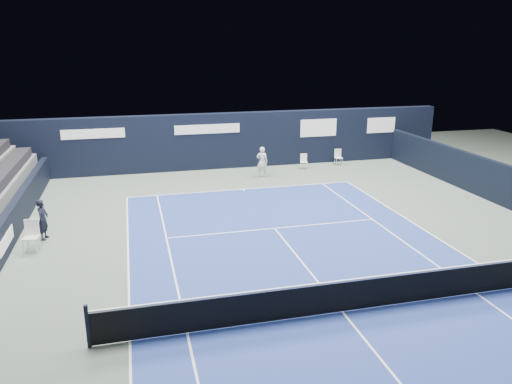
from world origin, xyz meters
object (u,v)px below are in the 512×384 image
line_judge_chair (31,233)px  folding_chair_back_a (304,159)px  folding_chair_back_b (338,156)px  tennis_net (343,295)px  tennis_player (262,162)px

line_judge_chair → folding_chair_back_a: bearing=43.6°
folding_chair_back_b → line_judge_chair: bearing=-144.6°
tennis_net → line_judge_chair: bearing=143.3°
folding_chair_back_a → tennis_net: (-4.26, -15.12, -0.06)m
folding_chair_back_b → tennis_player: tennis_player is taller
folding_chair_back_b → tennis_net: bearing=-108.3°
folding_chair_back_a → line_judge_chair: 15.55m
folding_chair_back_b → tennis_player: size_ratio=0.57×
tennis_net → tennis_player: (1.53, 14.02, 0.30)m
folding_chair_back_a → tennis_player: (-2.73, -1.10, 0.24)m
folding_chair_back_b → tennis_net: size_ratio=0.07×
folding_chair_back_b → tennis_player: 5.22m
folding_chair_back_a → tennis_net: size_ratio=0.07×
folding_chair_back_a → folding_chair_back_b: folding_chair_back_b is taller
folding_chair_back_b → folding_chair_back_a: bearing=-165.6°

